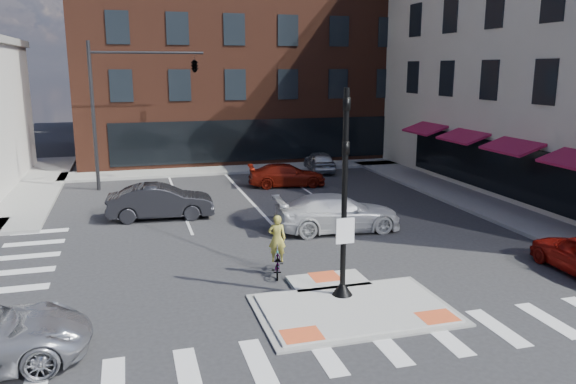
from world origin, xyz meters
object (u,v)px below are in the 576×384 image
object	(u,v)px
bg_car_dark	(161,202)
cyclist	(277,255)
white_pickup	(338,213)
bg_car_silver	(319,161)
bg_car_red	(287,175)

from	to	relation	value
bg_car_dark	cyclist	distance (m)	8.81
white_pickup	bg_car_silver	xyz separation A→B (m)	(3.72, 13.00, -0.09)
bg_car_silver	cyclist	bearing A→B (deg)	74.07
white_pickup	bg_car_red	distance (m)	9.16
bg_car_dark	bg_car_silver	world-z (taller)	bg_car_dark
bg_car_silver	bg_car_red	size ratio (longest dim) A/B	0.90
bg_car_dark	bg_car_red	xyz separation A→B (m)	(7.33, 5.15, -0.13)
bg_car_red	cyclist	distance (m)	13.97
bg_car_red	cyclist	world-z (taller)	cyclist
white_pickup	cyclist	world-z (taller)	cyclist
bg_car_silver	bg_car_red	world-z (taller)	bg_car_silver
bg_car_dark	bg_car_red	size ratio (longest dim) A/B	1.07
bg_car_dark	bg_car_silver	bearing A→B (deg)	-45.78
white_pickup	bg_car_dark	xyz separation A→B (m)	(-6.91, 4.00, 0.01)
bg_car_dark	bg_car_red	distance (m)	8.96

